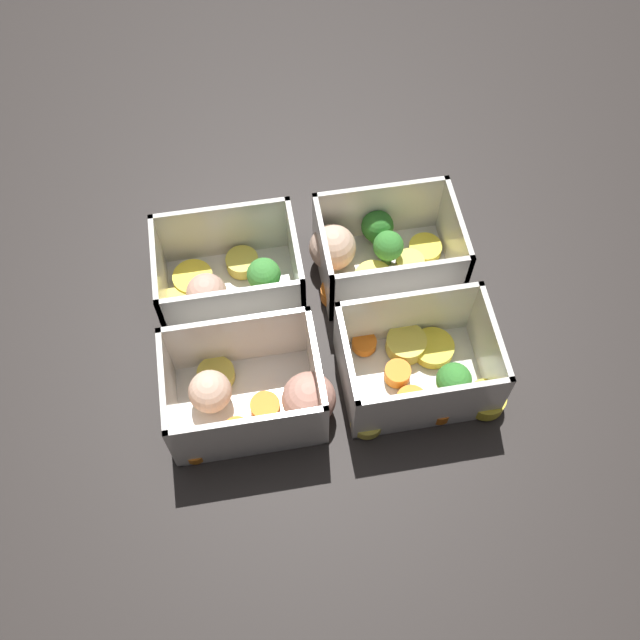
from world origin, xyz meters
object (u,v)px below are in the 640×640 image
container_near_left (374,253)px  container_far_right (255,394)px  container_near_right (230,282)px  container_far_left (422,369)px

container_near_left → container_far_right: 0.19m
container_near_left → container_far_right: size_ratio=0.92×
container_near_left → container_far_right: same height
container_near_right → container_far_right: 0.12m
container_near_left → container_far_right: bearing=44.5°
container_near_left → container_far_left: same height
container_far_left → container_far_right: size_ratio=0.97×
container_near_right → container_far_left: 0.20m
container_far_left → container_near_right: bearing=-36.9°
container_near_left → container_near_right: size_ratio=0.97×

